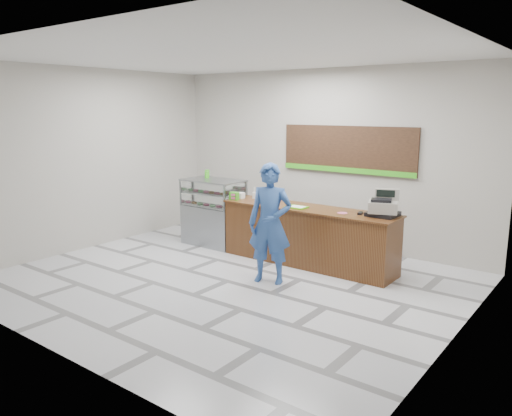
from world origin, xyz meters
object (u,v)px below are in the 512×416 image
Objects in this scene: sales_counter at (307,236)px; display_case at (213,212)px; cash_register at (384,206)px; customer at (270,224)px; serving_tray at (297,207)px.

sales_counter is 2.23m from display_case.
customer is at bearing -156.21° from cash_register.
sales_counter is at bearing 0.01° from display_case.
display_case is at bearing 177.77° from serving_tray.
display_case is 2.51m from customer.
cash_register is at bearing 2.24° from display_case.
serving_tray is 0.19× the size of customer.
display_case is at bearing 162.05° from cash_register.
customer is (0.00, -1.14, 0.44)m from sales_counter.
cash_register is 1.86m from customer.
customer is (0.15, -1.01, -0.09)m from serving_tray.
display_case is 3.59× the size of serving_tray.
serving_tray reaches higher than sales_counter.
customer reaches higher than display_case.
sales_counter is 1.49m from cash_register.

